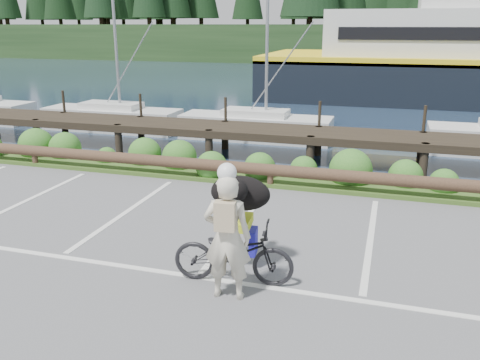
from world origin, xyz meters
name	(u,v)px	position (x,y,z in m)	size (l,w,h in m)	color
ground	(207,267)	(0.00, 0.00, 0.00)	(72.00, 72.00, 0.00)	#545557
harbor_backdrop	(382,51)	(0.39, 78.47, 0.00)	(170.00, 160.00, 30.00)	#18263A
vegetation_strip	(276,178)	(0.00, 5.30, 0.05)	(34.00, 1.60, 0.10)	#3D5B21
log_rail	(270,187)	(0.00, 4.60, 0.00)	(32.00, 0.30, 0.60)	#443021
bicycle	(233,253)	(0.59, -0.38, 0.50)	(0.67, 1.91, 1.00)	black
cyclist	(227,237)	(0.64, -0.82, 0.96)	(0.70, 0.46, 1.92)	beige
dog	(240,193)	(0.52, 0.23, 1.29)	(1.01, 0.49, 0.58)	black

